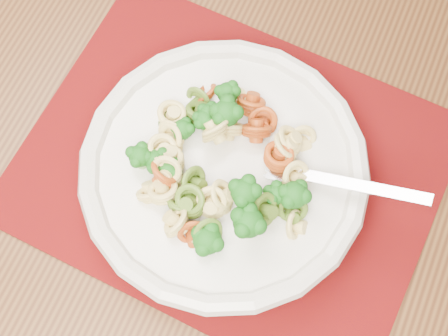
% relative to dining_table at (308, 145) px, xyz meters
% --- Properties ---
extents(dining_table, '(1.46, 0.96, 0.76)m').
position_rel_dining_table_xyz_m(dining_table, '(0.00, 0.00, 0.00)').
color(dining_table, '#583518').
rests_on(dining_table, ground).
extents(placemat, '(0.41, 0.32, 0.00)m').
position_rel_dining_table_xyz_m(placemat, '(-0.06, -0.10, 0.10)').
color(placemat, '#560A03').
rests_on(placemat, dining_table).
extents(pasta_bowl, '(0.27, 0.27, 0.05)m').
position_rel_dining_table_xyz_m(pasta_bowl, '(-0.06, -0.12, 0.13)').
color(pasta_bowl, beige).
rests_on(pasta_bowl, placemat).
extents(pasta_broccoli_heap, '(0.23, 0.23, 0.06)m').
position_rel_dining_table_xyz_m(pasta_broccoli_heap, '(-0.06, -0.12, 0.15)').
color(pasta_broccoli_heap, '#E9C373').
rests_on(pasta_broccoli_heap, pasta_bowl).
extents(fork, '(0.18, 0.04, 0.08)m').
position_rel_dining_table_xyz_m(fork, '(-0.01, -0.10, 0.15)').
color(fork, silver).
rests_on(fork, pasta_bowl).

